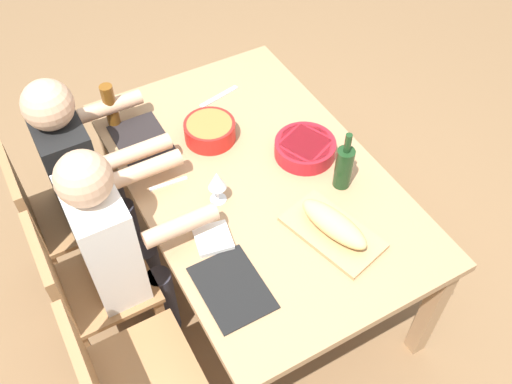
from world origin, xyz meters
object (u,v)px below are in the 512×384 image
(chair_near_left, at_px, (54,214))
(diner_near_left, at_px, (81,169))
(bread_loaf, at_px, (334,224))
(wine_glass, at_px, (217,181))
(napkin_stack, at_px, (213,239))
(serving_bowl_salad, at_px, (305,147))
(chair_near_right, at_px, (122,377))
(wine_bottle, at_px, (344,167))
(chair_near_center, at_px, (84,287))
(beer_bottle, at_px, (110,105))
(cutting_board, at_px, (332,232))
(dining_table, at_px, (256,188))
(diner_near_center, at_px, (116,240))
(serving_bowl_fruit, at_px, (210,130))

(chair_near_left, relative_size, diner_near_left, 0.71)
(diner_near_left, xyz_separation_m, bread_loaf, (0.88, 0.77, 0.11))
(wine_glass, relative_size, napkin_stack, 1.19)
(serving_bowl_salad, height_order, bread_loaf, bread_loaf)
(diner_near_left, height_order, napkin_stack, diner_near_left)
(chair_near_right, distance_m, napkin_stack, 0.63)
(diner_near_left, distance_m, wine_bottle, 1.17)
(chair_near_right, xyz_separation_m, diner_near_left, (-0.90, 0.18, 0.21))
(diner_near_left, relative_size, wine_bottle, 4.14)
(chair_near_center, bearing_deg, bread_loaf, 65.84)
(chair_near_right, height_order, wine_glass, wine_glass)
(chair_near_left, distance_m, serving_bowl_salad, 1.22)
(serving_bowl_salad, bearing_deg, diner_near_left, -116.12)
(bread_loaf, relative_size, beer_bottle, 1.45)
(bread_loaf, relative_size, napkin_stack, 2.29)
(cutting_board, bearing_deg, beer_bottle, -152.97)
(diner_near_left, height_order, bread_loaf, diner_near_left)
(beer_bottle, bearing_deg, diner_near_left, -52.96)
(chair_near_center, distance_m, chair_near_left, 0.45)
(dining_table, bearing_deg, bread_loaf, 14.80)
(chair_near_left, relative_size, bread_loaf, 2.66)
(cutting_board, bearing_deg, chair_near_right, -88.41)
(diner_near_center, bearing_deg, dining_table, 90.00)
(beer_bottle, bearing_deg, bread_loaf, 27.03)
(cutting_board, distance_m, beer_bottle, 1.18)
(diner_near_center, relative_size, chair_near_left, 1.41)
(chair_near_center, relative_size, beer_bottle, 3.86)
(bread_loaf, bearing_deg, serving_bowl_fruit, -166.02)
(serving_bowl_fruit, distance_m, wine_glass, 0.38)
(chair_near_left, height_order, bread_loaf, same)
(wine_bottle, distance_m, wine_glass, 0.53)
(serving_bowl_fruit, height_order, bread_loaf, bread_loaf)
(chair_near_right, bearing_deg, dining_table, 118.38)
(serving_bowl_fruit, distance_m, serving_bowl_salad, 0.44)
(cutting_board, xyz_separation_m, bread_loaf, (0.00, 0.00, 0.06))
(wine_glass, distance_m, napkin_stack, 0.24)
(serving_bowl_fruit, xyz_separation_m, wine_glass, (0.35, -0.14, 0.06))
(serving_bowl_fruit, bearing_deg, diner_near_center, -62.10)
(serving_bowl_salad, height_order, napkin_stack, serving_bowl_salad)
(dining_table, height_order, diner_near_center, diner_near_center)
(diner_near_center, relative_size, cutting_board, 3.00)
(dining_table, relative_size, chair_near_center, 1.93)
(chair_near_right, bearing_deg, chair_near_left, 180.00)
(diner_near_center, distance_m, wine_glass, 0.48)
(diner_near_center, relative_size, napkin_stack, 8.57)
(bread_loaf, bearing_deg, serving_bowl_salad, 161.75)
(chair_near_right, xyz_separation_m, chair_near_left, (-0.90, 0.00, 0.00))
(diner_near_left, bearing_deg, diner_near_center, 0.00)
(cutting_board, bearing_deg, diner_near_center, -119.08)
(serving_bowl_salad, height_order, cutting_board, serving_bowl_salad)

